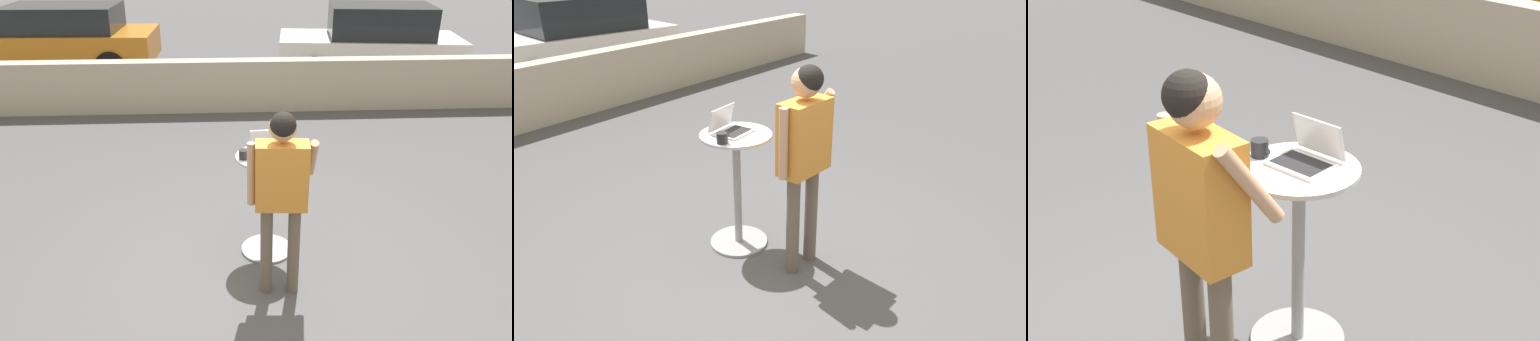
# 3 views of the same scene
# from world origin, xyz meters

# --- Properties ---
(ground_plane) EXTENTS (50.00, 50.00, 0.00)m
(ground_plane) POSITION_xyz_m (0.00, 0.00, 0.00)
(ground_plane) COLOR #4C4C4F
(pavement_kerb) EXTENTS (15.68, 0.35, 0.94)m
(pavement_kerb) POSITION_xyz_m (0.00, 5.14, 0.47)
(pavement_kerb) COLOR #B2A893
(pavement_kerb) RESTS_ON ground_plane
(cafe_table) EXTENTS (0.62, 0.62, 1.09)m
(cafe_table) POSITION_xyz_m (0.11, 0.51, 0.61)
(cafe_table) COLOR gray
(cafe_table) RESTS_ON ground_plane
(laptop) EXTENTS (0.34, 0.31, 0.22)m
(laptop) POSITION_xyz_m (0.11, 0.57, 1.14)
(laptop) COLOR silver
(laptop) RESTS_ON cafe_table
(coffee_mug) EXTENTS (0.13, 0.09, 0.09)m
(coffee_mug) POSITION_xyz_m (-0.12, 0.45, 1.14)
(coffee_mug) COLOR #232328
(coffee_mug) RESTS_ON cafe_table
(standing_person) EXTENTS (0.60, 0.37, 1.77)m
(standing_person) POSITION_xyz_m (0.18, -0.15, 1.14)
(standing_person) COLOR brown
(standing_person) RESTS_ON ground_plane
(parked_car_near_street) EXTENTS (4.21, 2.24, 1.60)m
(parked_car_near_street) POSITION_xyz_m (3.02, 7.42, 0.80)
(parked_car_near_street) COLOR silver
(parked_car_near_street) RESTS_ON ground_plane
(parked_car_further_down) EXTENTS (4.61, 2.09, 1.54)m
(parked_car_further_down) POSITION_xyz_m (-4.20, 8.24, 0.79)
(parked_car_further_down) COLOR #B76B19
(parked_car_further_down) RESTS_ON ground_plane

